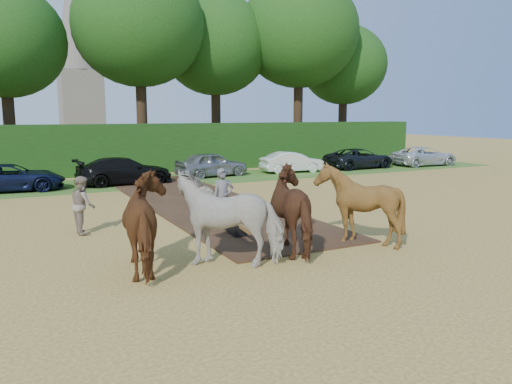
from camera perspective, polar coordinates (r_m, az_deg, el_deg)
ground at (r=13.81m, az=-1.97°, el=-6.20°), size 120.00×120.00×0.00m
earth_strip at (r=20.68m, az=-6.52°, el=-1.10°), size 4.50×17.00×0.05m
grass_verge at (r=26.91m, az=-14.83°, el=0.96°), size 50.00×5.00×0.03m
hedgerow at (r=31.15m, az=-16.75°, el=4.68°), size 46.00×1.60×3.00m
spectator_near at (r=15.98m, az=-19.18°, el=-1.39°), size 0.71×0.89×1.76m
plough_team at (r=12.73m, az=0.92°, el=-2.33°), size 7.61×5.30×2.26m
parked_cars at (r=27.79m, az=-7.50°, el=2.81°), size 40.95×3.35×1.45m
treeline at (r=34.40m, az=-21.27°, el=17.32°), size 48.70×10.60×14.21m
church at (r=68.51m, az=-19.72°, el=16.92°), size 5.20×5.20×27.00m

